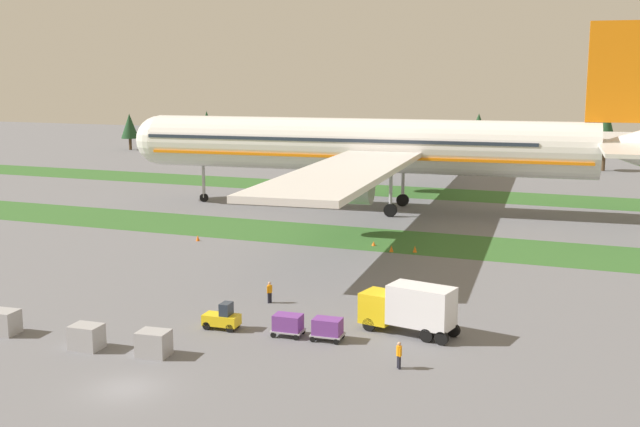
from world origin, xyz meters
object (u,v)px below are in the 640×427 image
(ground_crew_loader, at_px, (399,354))
(uld_container_2, at_px, (154,343))
(airliner, at_px, (380,145))
(cargo_dolly_second, at_px, (327,327))
(taxiway_marker_1, at_px, (391,249))
(taxiway_marker_2, at_px, (374,243))
(cargo_dolly_lead, at_px, (288,323))
(taxiway_marker_0, at_px, (415,249))
(baggage_tug, at_px, (222,318))
(catering_truck, at_px, (409,307))
(uld_container_1, at_px, (87,337))
(ground_crew_marshaller, at_px, (270,291))
(uld_container_0, at_px, (3,322))
(taxiway_marker_3, at_px, (198,238))

(ground_crew_loader, distance_m, uld_container_2, 15.91)
(airliner, bearing_deg, cargo_dolly_second, -171.70)
(taxiway_marker_1, xyz_separation_m, taxiway_marker_2, (-2.60, 2.15, -0.08))
(cargo_dolly_lead, height_order, cargo_dolly_second, same)
(cargo_dolly_lead, bearing_deg, taxiway_marker_0, -6.44)
(baggage_tug, xyz_separation_m, ground_crew_loader, (13.96, -2.87, 0.13))
(ground_crew_loader, xyz_separation_m, taxiway_marker_2, (-12.30, 33.52, -0.70))
(cargo_dolly_lead, distance_m, catering_truck, 8.61)
(taxiway_marker_0, bearing_deg, uld_container_1, -109.72)
(ground_crew_marshaller, bearing_deg, catering_truck, 97.70)
(ground_crew_marshaller, relative_size, taxiway_marker_1, 2.66)
(baggage_tug, distance_m, uld_container_0, 15.37)
(uld_container_0, distance_m, uld_container_1, 7.45)
(taxiway_marker_2, bearing_deg, uld_container_2, -94.89)
(cargo_dolly_second, bearing_deg, baggage_tug, 90.00)
(taxiway_marker_0, bearing_deg, catering_truck, -76.20)
(uld_container_2, bearing_deg, uld_container_1, -174.05)
(baggage_tug, height_order, cargo_dolly_second, baggage_tug)
(uld_container_2, bearing_deg, cargo_dolly_lead, 46.16)
(ground_crew_marshaller, height_order, uld_container_2, ground_crew_marshaller)
(catering_truck, relative_size, ground_crew_marshaller, 4.17)
(cargo_dolly_second, distance_m, uld_container_0, 22.90)
(taxiway_marker_1, bearing_deg, uld_container_2, -99.37)
(baggage_tug, xyz_separation_m, taxiway_marker_3, (-17.08, 25.94, -0.51))
(ground_crew_marshaller, height_order, uld_container_0, ground_crew_marshaller)
(baggage_tug, bearing_deg, uld_container_0, 112.08)
(baggage_tug, height_order, taxiway_marker_1, baggage_tug)
(airliner, bearing_deg, taxiway_marker_0, -159.56)
(uld_container_0, height_order, taxiway_marker_3, uld_container_0)
(uld_container_1, height_order, taxiway_marker_1, uld_container_1)
(uld_container_1, bearing_deg, taxiway_marker_1, 73.26)
(baggage_tug, relative_size, uld_container_0, 1.34)
(cargo_dolly_lead, bearing_deg, cargo_dolly_second, -90.00)
(baggage_tug, bearing_deg, ground_crew_loader, -105.02)
(uld_container_2, bearing_deg, ground_crew_loader, 13.24)
(uld_container_2, distance_m, taxiway_marker_0, 36.62)
(taxiway_marker_1, xyz_separation_m, taxiway_marker_3, (-21.33, -2.56, -0.02))
(cargo_dolly_second, distance_m, catering_truck, 6.04)
(uld_container_1, bearing_deg, cargo_dolly_lead, 32.60)
(baggage_tug, relative_size, cargo_dolly_lead, 1.17)
(ground_crew_marshaller, bearing_deg, taxiway_marker_1, -167.73)
(taxiway_marker_0, bearing_deg, uld_container_2, -102.74)
(cargo_dolly_second, relative_size, uld_container_2, 1.14)
(taxiway_marker_2, bearing_deg, baggage_tug, -93.09)
(uld_container_1, xyz_separation_m, taxiway_marker_2, (8.09, 37.68, -0.58))
(ground_crew_loader, xyz_separation_m, uld_container_0, (-27.83, -3.74, -0.10))
(catering_truck, bearing_deg, baggage_tug, 117.88)
(uld_container_1, bearing_deg, uld_container_2, 5.95)
(cargo_dolly_lead, height_order, uld_container_1, uld_container_1)
(ground_crew_loader, bearing_deg, uld_container_2, 68.83)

